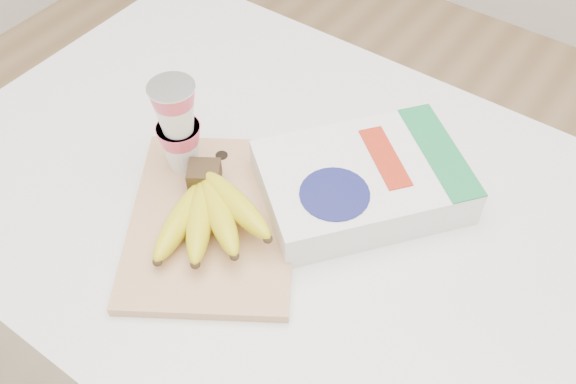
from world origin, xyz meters
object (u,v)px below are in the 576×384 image
Objects in this scene: table at (294,341)px; cereal_box at (362,182)px; bananas at (209,211)px; yogurt_stack at (177,125)px; cutting_board at (213,220)px.

cereal_box is at bearing 44.80° from table.
cereal_box is (0.07, 0.07, 0.48)m from table.
table is at bearing -96.82° from cereal_box.
bananas is 0.14m from yogurt_stack.
cutting_board is at bearing 116.31° from bananas.
yogurt_stack is 0.45× the size of cereal_box.
cutting_board is 0.04m from bananas.
bananas is 0.24m from cereal_box.
cutting_board is at bearing -127.63° from table.
yogurt_stack is (-0.11, 0.07, 0.06)m from bananas.
cereal_box is at bearing 25.29° from yogurt_stack.
cutting_board is 0.23m from cereal_box.
cereal_box is (0.15, 0.19, -0.01)m from bananas.
cereal_box is (0.26, 0.12, -0.07)m from yogurt_stack.
bananas is (0.01, -0.01, 0.04)m from cutting_board.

